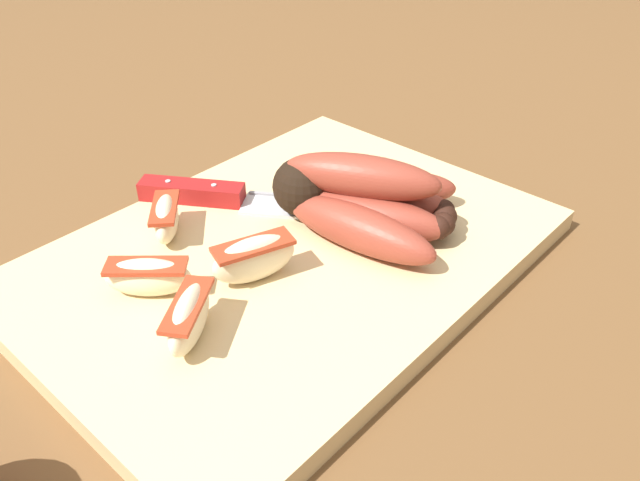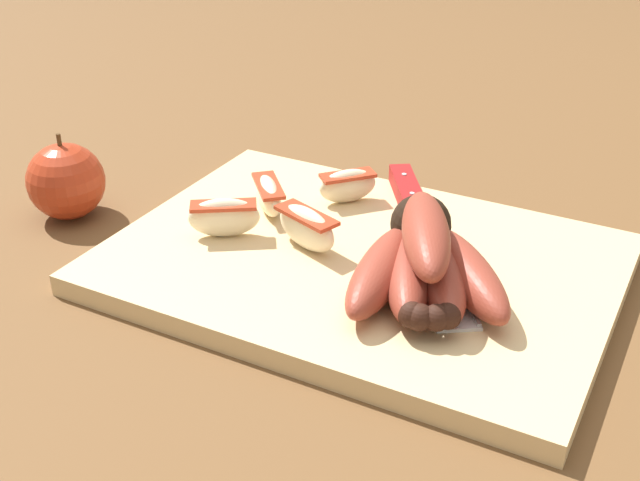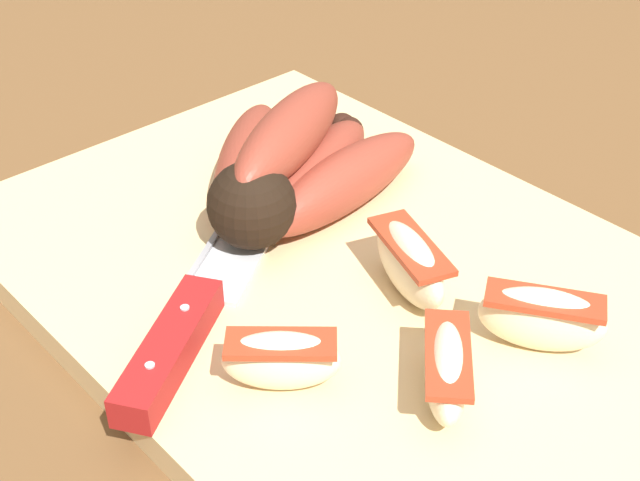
{
  "view_description": "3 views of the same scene",
  "coord_description": "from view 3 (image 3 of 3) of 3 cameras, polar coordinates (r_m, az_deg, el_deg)",
  "views": [
    {
      "loc": [
        -0.33,
        -0.3,
        0.34
      ],
      "look_at": [
        -0.01,
        -0.01,
        0.04
      ],
      "focal_mm": 36.13,
      "sensor_mm": 36.0,
      "label": 1
    },
    {
      "loc": [
        0.25,
        -0.55,
        0.38
      ],
      "look_at": [
        -0.04,
        -0.01,
        0.04
      ],
      "focal_mm": 45.5,
      "sensor_mm": 36.0,
      "label": 2
    },
    {
      "loc": [
        -0.32,
        0.31,
        0.34
      ],
      "look_at": [
        -0.01,
        0.03,
        0.04
      ],
      "focal_mm": 49.49,
      "sensor_mm": 36.0,
      "label": 3
    }
  ],
  "objects": [
    {
      "name": "apple_wedge_far",
      "position": [
        0.44,
        8.19,
        -8.23
      ],
      "size": [
        0.06,
        0.06,
        0.03
      ],
      "color": "beige",
      "rests_on": "cutting_board"
    },
    {
      "name": "apple_wedge_near",
      "position": [
        0.49,
        5.82,
        -1.45
      ],
      "size": [
        0.07,
        0.04,
        0.04
      ],
      "color": "beige",
      "rests_on": "cutting_board"
    },
    {
      "name": "apple_wedge_middle",
      "position": [
        0.47,
        14.15,
        -4.87
      ],
      "size": [
        0.07,
        0.05,
        0.04
      ],
      "color": "beige",
      "rests_on": "cutting_board"
    },
    {
      "name": "ground_plane",
      "position": [
        0.56,
        1.02,
        -1.59
      ],
      "size": [
        6.0,
        6.0,
        0.0
      ],
      "primitive_type": "plane",
      "color": "brown"
    },
    {
      "name": "cutting_board",
      "position": [
        0.53,
        0.96,
        -2.22
      ],
      "size": [
        0.44,
        0.32,
        0.02
      ],
      "primitive_type": "cube",
      "color": "#DBBC84",
      "rests_on": "ground_plane"
    },
    {
      "name": "apple_wedge_extra",
      "position": [
        0.44,
        -2.52,
        -7.68
      ],
      "size": [
        0.06,
        0.06,
        0.03
      ],
      "color": "beige",
      "rests_on": "cutting_board"
    },
    {
      "name": "chefs_knife",
      "position": [
        0.5,
        -7.53,
        -3.52
      ],
      "size": [
        0.18,
        0.25,
        0.02
      ],
      "color": "silver",
      "rests_on": "cutting_board"
    },
    {
      "name": "banana_bunch",
      "position": [
        0.57,
        -1.95,
        4.73
      ],
      "size": [
        0.15,
        0.17,
        0.07
      ],
      "color": "black",
      "rests_on": "cutting_board"
    }
  ]
}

